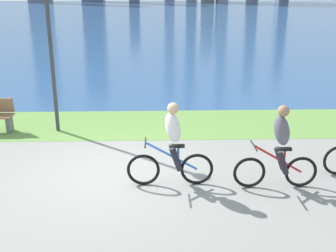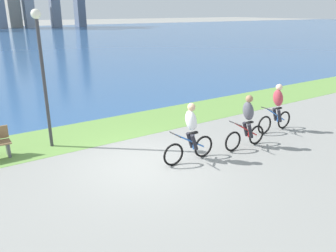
{
  "view_description": "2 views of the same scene",
  "coord_description": "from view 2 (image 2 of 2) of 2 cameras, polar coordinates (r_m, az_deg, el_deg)",
  "views": [
    {
      "loc": [
        0.86,
        -7.93,
        3.8
      ],
      "look_at": [
        1.11,
        0.59,
        0.86
      ],
      "focal_mm": 44.37,
      "sensor_mm": 36.0,
      "label": 1
    },
    {
      "loc": [
        -4.15,
        -7.41,
        4.06
      ],
      "look_at": [
        0.89,
        0.21,
        0.89
      ],
      "focal_mm": 35.83,
      "sensor_mm": 36.0,
      "label": 2
    }
  ],
  "objects": [
    {
      "name": "grass_strip_bayside",
      "position": [
        12.13,
        -11.48,
        -0.82
      ],
      "size": [
        120.0,
        2.59,
        0.01
      ],
      "primitive_type": "cube",
      "color": "#6B9947",
      "rests_on": "ground"
    },
    {
      "name": "lamppost_tall",
      "position": [
        10.54,
        -20.71,
        10.32
      ],
      "size": [
        0.28,
        0.28,
        4.1
      ],
      "color": "#38383D",
      "rests_on": "ground"
    },
    {
      "name": "ground_plane",
      "position": [
        9.41,
        -3.84,
        -6.47
      ],
      "size": [
        300.0,
        300.0,
        0.0
      ],
      "primitive_type": "plane",
      "color": "gray"
    },
    {
      "name": "cyclist_lead",
      "position": [
        9.29,
        3.82,
        -1.21
      ],
      "size": [
        1.71,
        0.52,
        1.69
      ],
      "color": "black",
      "rests_on": "ground"
    },
    {
      "name": "cyclist_distant_rear",
      "position": [
        12.24,
        18.0,
        2.91
      ],
      "size": [
        1.67,
        0.52,
        1.69
      ],
      "color": "black",
      "rests_on": "ground"
    },
    {
      "name": "cyclist_trailing",
      "position": [
        10.48,
        13.3,
        0.67
      ],
      "size": [
        1.64,
        0.52,
        1.67
      ],
      "color": "black",
      "rests_on": "ground"
    }
  ]
}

